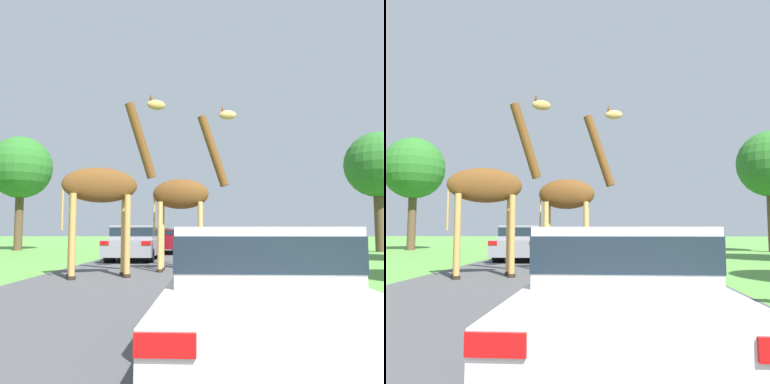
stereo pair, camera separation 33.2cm
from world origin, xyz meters
TOP-DOWN VIEW (x-y plane):
  - road at (0.00, 30.00)m, footprint 7.99×120.00m
  - giraffe_near_road at (0.11, 13.81)m, footprint 2.69×0.81m
  - giraffe_companion at (-2.03, 12.08)m, footprint 2.84×1.48m
  - car_lead_maroon at (1.36, 5.41)m, footprint 1.76×4.80m
  - car_queue_right at (-2.34, 18.35)m, footprint 1.96×4.04m
  - car_queue_left at (2.63, 26.41)m, footprint 1.94×4.30m
  - car_far_ahead at (-2.86, 29.88)m, footprint 1.83×3.95m
  - car_verge_right at (-1.63, 23.88)m, footprint 1.86×4.52m
  - tree_far_right at (-11.19, 26.15)m, footprint 3.95×3.95m

SIDE VIEW (x-z plane):
  - road at x=0.00m, z-range 0.00..0.00m
  - car_queue_left at x=2.63m, z-range 0.05..1.38m
  - car_lead_maroon at x=1.36m, z-range 0.06..1.39m
  - car_verge_right at x=-1.63m, z-range 0.07..1.39m
  - car_far_ahead at x=-2.86m, z-range 0.04..1.43m
  - car_queue_right at x=-2.34m, z-range 0.03..1.51m
  - giraffe_near_road at x=0.11m, z-range -0.21..5.11m
  - giraffe_companion at x=-2.03m, z-range -0.16..5.14m
  - tree_far_right at x=-11.19m, z-range 1.59..8.84m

